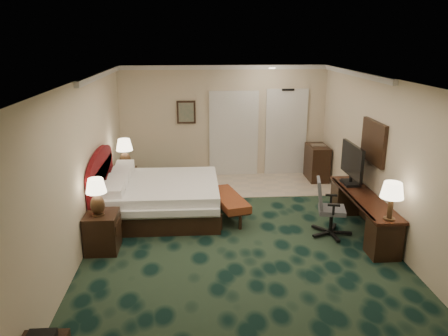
{
  "coord_description": "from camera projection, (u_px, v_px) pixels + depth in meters",
  "views": [
    {
      "loc": [
        -0.7,
        -6.74,
        3.35
      ],
      "look_at": [
        -0.2,
        0.6,
        1.12
      ],
      "focal_mm": 35.0,
      "sensor_mm": 36.0,
      "label": 1
    }
  ],
  "objects": [
    {
      "name": "floor",
      "position": [
        238.0,
        241.0,
        7.45
      ],
      "size": [
        5.0,
        7.5,
        0.0
      ],
      "primitive_type": "cube",
      "color": "black",
      "rests_on": "ground"
    },
    {
      "name": "ceiling",
      "position": [
        240.0,
        80.0,
        6.67
      ],
      "size": [
        5.0,
        7.5,
        0.0
      ],
      "primitive_type": "cube",
      "color": "white",
      "rests_on": "wall_back"
    },
    {
      "name": "wall_back",
      "position": [
        223.0,
        122.0,
        10.64
      ],
      "size": [
        5.0,
        0.0,
        2.7
      ],
      "primitive_type": "cube",
      "color": "beige",
      "rests_on": "ground"
    },
    {
      "name": "wall_front",
      "position": [
        286.0,
        298.0,
        3.48
      ],
      "size": [
        5.0,
        0.0,
        2.7
      ],
      "primitive_type": "cube",
      "color": "beige",
      "rests_on": "ground"
    },
    {
      "name": "wall_left",
      "position": [
        82.0,
        168.0,
        6.9
      ],
      "size": [
        0.0,
        7.5,
        2.7
      ],
      "primitive_type": "cube",
      "color": "beige",
      "rests_on": "ground"
    },
    {
      "name": "wall_right",
      "position": [
        389.0,
        162.0,
        7.22
      ],
      "size": [
        0.0,
        7.5,
        2.7
      ],
      "primitive_type": "cube",
      "color": "beige",
      "rests_on": "ground"
    },
    {
      "name": "crown_molding",
      "position": [
        240.0,
        84.0,
        6.68
      ],
      "size": [
        5.0,
        7.5,
        0.1
      ],
      "primitive_type": null,
      "color": "silver",
      "rests_on": "wall_back"
    },
    {
      "name": "tile_patch",
      "position": [
        264.0,
        184.0,
        10.28
      ],
      "size": [
        3.2,
        1.7,
        0.01
      ],
      "primitive_type": "cube",
      "color": "beige",
      "rests_on": "ground"
    },
    {
      "name": "headboard",
      "position": [
        102.0,
        186.0,
        8.04
      ],
      "size": [
        0.12,
        2.0,
        1.4
      ],
      "primitive_type": null,
      "color": "#4D080C",
      "rests_on": "ground"
    },
    {
      "name": "entry_door",
      "position": [
        286.0,
        133.0,
        10.8
      ],
      "size": [
        1.02,
        0.06,
        2.18
      ],
      "primitive_type": "cube",
      "color": "silver",
      "rests_on": "ground"
    },
    {
      "name": "closet_doors",
      "position": [
        234.0,
        134.0,
        10.71
      ],
      "size": [
        1.2,
        0.06,
        2.1
      ],
      "primitive_type": "cube",
      "color": "#BBB7AB",
      "rests_on": "ground"
    },
    {
      "name": "wall_art",
      "position": [
        186.0,
        112.0,
        10.47
      ],
      "size": [
        0.45,
        0.06,
        0.55
      ],
      "primitive_type": "cube",
      "color": "#495E54",
      "rests_on": "wall_back"
    },
    {
      "name": "wall_mirror",
      "position": [
        374.0,
        142.0,
        7.74
      ],
      "size": [
        0.05,
        0.95,
        0.75
      ],
      "primitive_type": "cube",
      "color": "white",
      "rests_on": "wall_right"
    },
    {
      "name": "bed",
      "position": [
        163.0,
        199.0,
        8.44
      ],
      "size": [
        2.12,
        1.97,
        0.67
      ],
      "primitive_type": "cube",
      "color": "white",
      "rests_on": "ground"
    },
    {
      "name": "nightstand_near",
      "position": [
        102.0,
        232.0,
        7.05
      ],
      "size": [
        0.51,
        0.58,
        0.64
      ],
      "primitive_type": "cube",
      "color": "black",
      "rests_on": "ground"
    },
    {
      "name": "nightstand_far",
      "position": [
        125.0,
        183.0,
        9.42
      ],
      "size": [
        0.49,
        0.56,
        0.61
      ],
      "primitive_type": "cube",
      "color": "black",
      "rests_on": "ground"
    },
    {
      "name": "lamp_near",
      "position": [
        97.0,
        197.0,
        6.81
      ],
      "size": [
        0.34,
        0.34,
        0.61
      ],
      "primitive_type": null,
      "rotation": [
        0.0,
        0.0,
        0.05
      ],
      "color": "black",
      "rests_on": "nightstand_near"
    },
    {
      "name": "lamp_far",
      "position": [
        125.0,
        154.0,
        9.3
      ],
      "size": [
        0.4,
        0.4,
        0.66
      ],
      "primitive_type": null,
      "rotation": [
        0.0,
        0.0,
        -0.15
      ],
      "color": "black",
      "rests_on": "nightstand_far"
    },
    {
      "name": "bed_bench",
      "position": [
        228.0,
        207.0,
        8.35
      ],
      "size": [
        0.77,
        1.38,
        0.44
      ],
      "primitive_type": "cube",
      "rotation": [
        0.0,
        0.0,
        0.26
      ],
      "color": "maroon",
      "rests_on": "ground"
    },
    {
      "name": "desk",
      "position": [
        362.0,
        214.0,
        7.72
      ],
      "size": [
        0.5,
        2.32,
        0.67
      ],
      "primitive_type": "cube",
      "color": "black",
      "rests_on": "ground"
    },
    {
      "name": "tv",
      "position": [
        352.0,
        165.0,
        8.13
      ],
      "size": [
        0.09,
        0.99,
        0.77
      ],
      "primitive_type": "cube",
      "rotation": [
        0.0,
        0.0,
        0.01
      ],
      "color": "black",
      "rests_on": "desk"
    },
    {
      "name": "desk_lamp",
      "position": [
        391.0,
        201.0,
        6.56
      ],
      "size": [
        0.44,
        0.44,
        0.61
      ],
      "primitive_type": null,
      "rotation": [
        0.0,
        0.0,
        0.3
      ],
      "color": "black",
      "rests_on": "desk"
    },
    {
      "name": "desk_chair",
      "position": [
        332.0,
        208.0,
        7.54
      ],
      "size": [
        0.7,
        0.67,
        1.02
      ],
      "primitive_type": null,
      "rotation": [
        0.0,
        0.0,
        -0.21
      ],
      "color": "#41424B",
      "rests_on": "ground"
    },
    {
      "name": "minibar",
      "position": [
        317.0,
        163.0,
        10.53
      ],
      "size": [
        0.44,
        0.8,
        0.84
      ],
      "primitive_type": "cube",
      "color": "black",
      "rests_on": "ground"
    }
  ]
}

